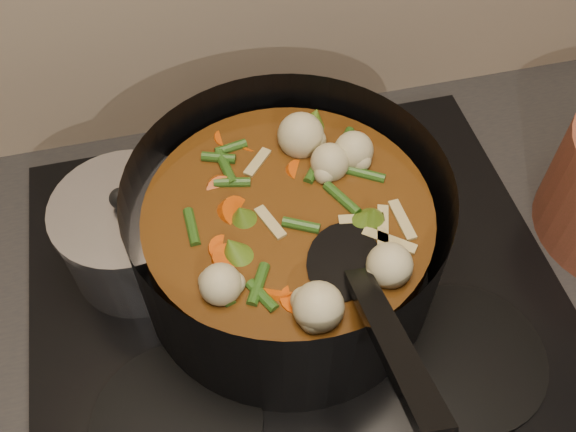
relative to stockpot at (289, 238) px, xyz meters
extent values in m
cube|color=brown|center=(0.00, -0.02, -0.58)|extent=(2.60, 0.60, 0.86)
cube|color=black|center=(0.00, -0.02, -0.12)|extent=(2.64, 0.64, 0.05)
cube|color=black|center=(0.00, -0.02, -0.09)|extent=(0.62, 0.54, 0.02)
cylinder|color=black|center=(-0.16, -0.15, -0.08)|extent=(0.18, 0.18, 0.01)
cylinder|color=black|center=(0.16, -0.15, -0.08)|extent=(0.18, 0.18, 0.01)
cylinder|color=black|center=(-0.16, 0.11, -0.08)|extent=(0.18, 0.18, 0.01)
cylinder|color=black|center=(0.16, 0.11, -0.08)|extent=(0.18, 0.18, 0.01)
cylinder|color=black|center=(0.00, 0.00, 0.01)|extent=(0.41, 0.41, 0.17)
cylinder|color=black|center=(0.00, 0.00, -0.07)|extent=(0.33, 0.33, 0.01)
cylinder|color=#58340F|center=(0.00, 0.00, -0.01)|extent=(0.31, 0.31, 0.12)
cylinder|color=orange|center=(0.04, 0.00, 0.05)|extent=(0.03, 0.04, 0.03)
cylinder|color=orange|center=(0.05, 0.07, 0.05)|extent=(0.05, 0.04, 0.03)
cylinder|color=orange|center=(-0.04, 0.11, 0.05)|extent=(0.05, 0.05, 0.03)
cylinder|color=orange|center=(-0.06, 0.02, 0.05)|extent=(0.04, 0.04, 0.03)
cylinder|color=orange|center=(-0.08, -0.06, 0.05)|extent=(0.04, 0.04, 0.03)
cylinder|color=orange|center=(0.00, -0.04, 0.05)|extent=(0.05, 0.05, 0.03)
cylinder|color=orange|center=(0.06, -0.05, 0.05)|extent=(0.04, 0.04, 0.03)
cylinder|color=orange|center=(0.11, 0.04, 0.05)|extent=(0.04, 0.04, 0.03)
cylinder|color=orange|center=(0.02, 0.06, 0.05)|extent=(0.05, 0.05, 0.03)
cylinder|color=orange|center=(-0.06, 0.08, 0.05)|extent=(0.04, 0.05, 0.03)
cylinder|color=orange|center=(-0.05, 0.00, 0.05)|extent=(0.04, 0.03, 0.03)
sphere|color=beige|center=(0.07, 0.00, 0.06)|extent=(0.05, 0.05, 0.05)
sphere|color=beige|center=(0.01, 0.07, 0.06)|extent=(0.05, 0.05, 0.05)
sphere|color=beige|center=(-0.07, 0.02, 0.06)|extent=(0.05, 0.05, 0.05)
sphere|color=beige|center=(-0.03, -0.06, 0.06)|extent=(0.05, 0.05, 0.05)
sphere|color=beige|center=(0.06, -0.04, 0.06)|extent=(0.05, 0.05, 0.05)
sphere|color=beige|center=(0.05, 0.05, 0.06)|extent=(0.05, 0.05, 0.05)
cone|color=#4E751D|center=(0.02, -0.10, 0.06)|extent=(0.05, 0.05, 0.04)
cone|color=#4E751D|center=(0.09, 0.02, 0.06)|extent=(0.05, 0.05, 0.04)
cone|color=#4E751D|center=(-0.03, 0.09, 0.06)|extent=(0.05, 0.05, 0.04)
cone|color=#4E751D|center=(-0.09, -0.03, 0.06)|extent=(0.05, 0.05, 0.04)
cone|color=#4E751D|center=(0.04, -0.09, 0.06)|extent=(0.05, 0.05, 0.04)
cylinder|color=#325A1A|center=(0.03, 0.04, 0.05)|extent=(0.01, 0.05, 0.01)
cylinder|color=#325A1A|center=(-0.02, 0.12, 0.05)|extent=(0.04, 0.04, 0.01)
cylinder|color=#325A1A|center=(-0.08, 0.05, 0.05)|extent=(0.05, 0.02, 0.01)
cylinder|color=#325A1A|center=(-0.07, -0.02, 0.05)|extent=(0.03, 0.05, 0.01)
cylinder|color=#325A1A|center=(-0.02, -0.05, 0.05)|extent=(0.03, 0.05, 0.01)
cylinder|color=#325A1A|center=(0.05, -0.11, 0.05)|extent=(0.05, 0.02, 0.01)
cylinder|color=#325A1A|center=(0.09, -0.03, 0.05)|extent=(0.04, 0.04, 0.01)
cylinder|color=#325A1A|center=(0.06, 0.04, 0.05)|extent=(0.01, 0.05, 0.01)
cylinder|color=#325A1A|center=(0.01, 0.05, 0.05)|extent=(0.04, 0.04, 0.01)
cylinder|color=#325A1A|center=(-0.07, 0.09, 0.05)|extent=(0.05, 0.02, 0.01)
cylinder|color=#325A1A|center=(-0.10, 0.00, 0.05)|extent=(0.03, 0.05, 0.01)
cylinder|color=#325A1A|center=(-0.05, -0.05, 0.05)|extent=(0.03, 0.05, 0.01)
cylinder|color=#325A1A|center=(0.00, -0.05, 0.05)|extent=(0.05, 0.02, 0.01)
cube|color=tan|center=(-0.08, 0.03, 0.05)|extent=(0.05, 0.01, 0.00)
cube|color=tan|center=(-0.04, -0.07, 0.05)|extent=(0.02, 0.05, 0.00)
cube|color=tan|center=(0.07, -0.05, 0.05)|extent=(0.05, 0.04, 0.00)
cube|color=tan|center=(0.06, 0.06, 0.05)|extent=(0.04, 0.04, 0.00)
cube|color=tan|center=(-0.05, 0.07, 0.05)|extent=(0.03, 0.05, 0.00)
cube|color=tan|center=(-0.07, -0.04, 0.05)|extent=(0.05, 0.02, 0.00)
ellipsoid|color=black|center=(0.04, -0.07, 0.05)|extent=(0.11, 0.12, 0.01)
cube|color=black|center=(0.04, -0.19, 0.11)|extent=(0.04, 0.20, 0.12)
cylinder|color=silver|center=(-0.17, 0.06, -0.03)|extent=(0.16, 0.16, 0.10)
cylinder|color=silver|center=(-0.17, 0.06, 0.03)|extent=(0.17, 0.17, 0.01)
sphere|color=black|center=(-0.17, 0.06, 0.04)|extent=(0.02, 0.02, 0.02)
camera|label=1|loc=(-0.10, -0.39, 0.58)|focal=40.00mm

